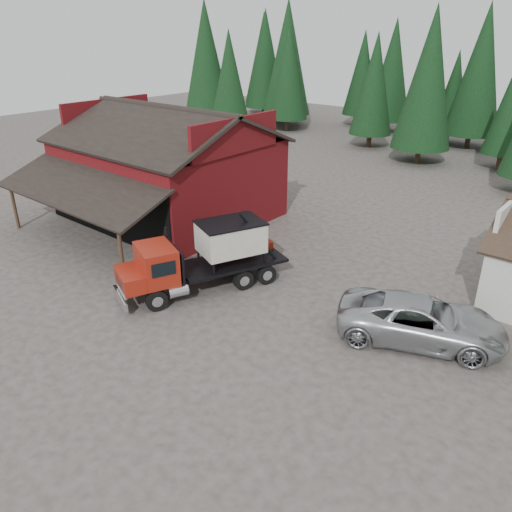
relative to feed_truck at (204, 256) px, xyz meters
The scene contains 7 objects.
ground 4.71m from the feed_truck, 66.64° to the right, with size 120.00×120.00×0.00m, color #433A35.
red_barn 11.02m from the feed_truck, 147.59° to the left, with size 12.80×13.63×7.18m.
conifer_backdrop 38.06m from the feed_truck, 87.38° to the left, with size 76.00×16.00×16.00m, color black, non-canonical shape.
near_pine_a 31.74m from the feed_truck, 130.20° to the left, with size 4.40×4.40×11.40m.
near_pine_d 30.60m from the feed_truck, 94.32° to the left, with size 5.28×5.28×13.40m.
feed_truck is the anchor object (origin of this frame).
silver_car 10.06m from the feed_truck, 13.88° to the left, with size 3.01×6.54×1.82m, color #B6B8BE.
Camera 1 is at (13.78, -10.79, 11.58)m, focal length 35.00 mm.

